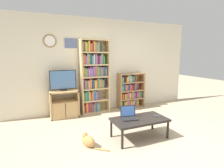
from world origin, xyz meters
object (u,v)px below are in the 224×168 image
Objects in this scene: laptop at (129,115)px; tv_stand at (64,104)px; bookshelf_short at (130,91)px; cat at (88,141)px; remote_near_laptop at (157,116)px; bookshelf_tall at (93,76)px; coffee_table at (139,121)px; television at (63,80)px.

tv_stand is at bearing 130.41° from laptop.
cat is at bearing -135.23° from bookshelf_short.
laptop is 2.30× the size of remote_near_laptop.
laptop reaches higher than remote_near_laptop.
bookshelf_short is (1.16, 0.01, -0.51)m from bookshelf_tall.
bookshelf_tall is 5.86× the size of laptop.
bookshelf_tall reaches higher than coffee_table.
laptop reaches higher than cat.
tv_stand reaches higher than cat.
tv_stand is at bearing -62.41° from television.
coffee_table is at bearing -17.82° from laptop.
bookshelf_short reaches higher than tv_stand.
bookshelf_short is 2.04m from coffee_table.
tv_stand is at bearing -173.30° from bookshelf_tall.
cat is at bearing 134.96° from remote_near_laptop.
television is 1.91m from cat.
tv_stand is 2.07× the size of laptop.
coffee_table is at bearing -56.45° from television.
coffee_table is 0.23m from laptop.
television is 4.35× the size of remote_near_laptop.
television is 0.32× the size of bookshelf_tall.
bookshelf_short is at bearing 70.57° from laptop.
bookshelf_short is at bearing 2.74° from television.
cat is (0.16, -1.69, -0.24)m from tv_stand.
bookshelf_tall is 13.45× the size of remote_near_laptop.
cat is (0.16, -1.71, -0.85)m from television.
bookshelf_tall is at bearing 5.85° from television.
cat is (-1.01, 0.06, -0.24)m from coffee_table.
remote_near_laptop is at bearing -102.35° from bookshelf_short.
bookshelf_short is (1.98, 0.09, -0.46)m from television.
television is 2.03m from bookshelf_short.
coffee_table is 1.04m from cat.
television reaches higher than cat.
tv_stand is 0.67× the size of coffee_table.
tv_stand is at bearing 64.34° from cat.
bookshelf_short is 2.59m from cat.
tv_stand is 1.72m from cat.
tv_stand reaches higher than remote_near_laptop.
bookshelf_tall reaches higher than bookshelf_short.
bookshelf_tall reaches higher than television.
tv_stand is 2.37m from remote_near_laptop.
bookshelf_short is 3.07× the size of laptop.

